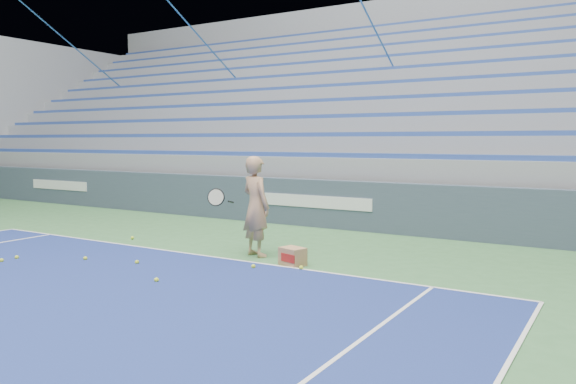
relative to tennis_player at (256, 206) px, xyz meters
name	(u,v)px	position (x,y,z in m)	size (l,w,h in m)	color
sponsor_barrier	(311,203)	(-0.84, 3.50, -0.32)	(30.00, 0.32, 1.10)	#3A4758
bleachers	(399,129)	(-0.84, 9.22, 1.49)	(31.00, 9.15, 7.30)	gray
tennis_player	(256,206)	(0.00, 0.00, 0.00)	(0.98, 0.92, 1.74)	tan
ball_box	(293,256)	(0.93, -0.30, -0.73)	(0.45, 0.40, 0.29)	#A87B51
tennis_ball_0	(2,260)	(-3.28, -2.62, -0.84)	(0.07, 0.07, 0.07)	#D7EE30
tennis_ball_1	(253,266)	(0.52, -0.82, -0.84)	(0.07, 0.07, 0.07)	#D7EE30
tennis_ball_2	(156,280)	(-0.16, -2.24, -0.84)	(0.07, 0.07, 0.07)	#D7EE30
tennis_ball_3	(137,262)	(-1.28, -1.55, -0.84)	(0.07, 0.07, 0.07)	#D7EE30
tennis_ball_4	(132,238)	(-3.07, 0.03, -0.84)	(0.07, 0.07, 0.07)	#D7EE30
tennis_ball_5	(17,257)	(-3.29, -2.34, -0.84)	(0.07, 0.07, 0.07)	#D7EE30
tennis_ball_6	(85,258)	(-2.23, -1.79, -0.84)	(0.07, 0.07, 0.07)	#D7EE30
tennis_ball_7	(301,268)	(1.21, -0.51, -0.84)	(0.07, 0.07, 0.07)	#D7EE30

